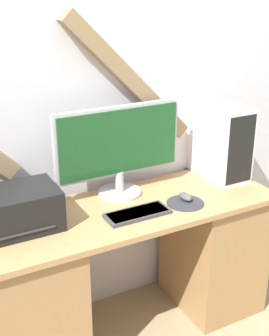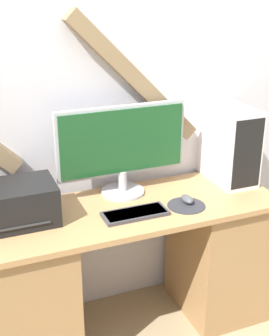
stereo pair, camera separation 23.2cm
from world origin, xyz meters
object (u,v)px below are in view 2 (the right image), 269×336
object	(u,v)px
monitor	(122,145)
keyboard	(135,213)
mouse	(187,199)
computer_tower	(229,144)
printer	(16,204)

from	to	relation	value
monitor	keyboard	xyz separation A→B (m)	(-0.03, -0.27, -0.26)
mouse	computer_tower	size ratio (longest dim) A/B	0.22
printer	computer_tower	bearing A→B (deg)	3.00
monitor	printer	bearing A→B (deg)	-168.70
computer_tower	printer	world-z (taller)	computer_tower
monitor	keyboard	size ratio (longest dim) A/B	2.16
mouse	printer	bearing A→B (deg)	171.41
computer_tower	printer	distance (m)	1.22
monitor	mouse	size ratio (longest dim) A/B	7.59
keyboard	printer	size ratio (longest dim) A/B	0.86
mouse	monitor	bearing A→B (deg)	137.41
mouse	computer_tower	world-z (taller)	computer_tower
mouse	computer_tower	xyz separation A→B (m)	(0.36, 0.19, 0.19)
keyboard	printer	bearing A→B (deg)	164.58
mouse	keyboard	bearing A→B (deg)	-175.62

